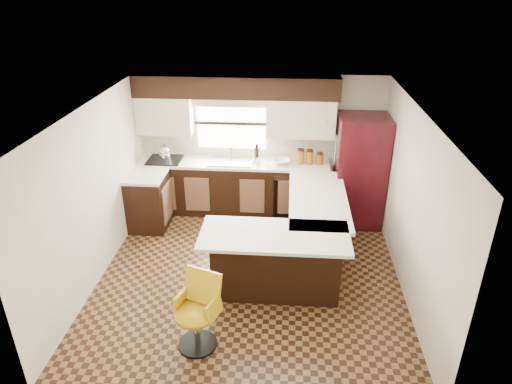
# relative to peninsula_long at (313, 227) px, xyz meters

# --- Properties ---
(floor) EXTENTS (4.40, 4.40, 0.00)m
(floor) POSITION_rel_peninsula_long_xyz_m (-0.90, -0.62, -0.45)
(floor) COLOR #49301A
(floor) RESTS_ON ground
(ceiling) EXTENTS (4.40, 4.40, 0.00)m
(ceiling) POSITION_rel_peninsula_long_xyz_m (-0.90, -0.62, 1.95)
(ceiling) COLOR silver
(ceiling) RESTS_ON wall_back
(wall_back) EXTENTS (4.40, 0.00, 4.40)m
(wall_back) POSITION_rel_peninsula_long_xyz_m (-0.90, 1.58, 0.75)
(wall_back) COLOR beige
(wall_back) RESTS_ON floor
(wall_front) EXTENTS (4.40, 0.00, 4.40)m
(wall_front) POSITION_rel_peninsula_long_xyz_m (-0.90, -2.83, 0.75)
(wall_front) COLOR beige
(wall_front) RESTS_ON floor
(wall_left) EXTENTS (0.00, 4.40, 4.40)m
(wall_left) POSITION_rel_peninsula_long_xyz_m (-3.00, -0.62, 0.75)
(wall_left) COLOR beige
(wall_left) RESTS_ON floor
(wall_right) EXTENTS (0.00, 4.40, 4.40)m
(wall_right) POSITION_rel_peninsula_long_xyz_m (1.20, -0.62, 0.75)
(wall_right) COLOR beige
(wall_right) RESTS_ON floor
(base_cab_back) EXTENTS (3.30, 0.60, 0.90)m
(base_cab_back) POSITION_rel_peninsula_long_xyz_m (-1.35, 1.28, 0.00)
(base_cab_back) COLOR black
(base_cab_back) RESTS_ON floor
(base_cab_left) EXTENTS (0.60, 0.70, 0.90)m
(base_cab_left) POSITION_rel_peninsula_long_xyz_m (-2.70, 0.62, 0.00)
(base_cab_left) COLOR black
(base_cab_left) RESTS_ON floor
(counter_back) EXTENTS (3.30, 0.60, 0.04)m
(counter_back) POSITION_rel_peninsula_long_xyz_m (-1.35, 1.28, 0.47)
(counter_back) COLOR silver
(counter_back) RESTS_ON base_cab_back
(counter_left) EXTENTS (0.60, 0.70, 0.04)m
(counter_left) POSITION_rel_peninsula_long_xyz_m (-2.70, 0.62, 0.47)
(counter_left) COLOR silver
(counter_left) RESTS_ON base_cab_left
(soffit) EXTENTS (3.40, 0.35, 0.36)m
(soffit) POSITION_rel_peninsula_long_xyz_m (-1.30, 1.40, 1.77)
(soffit) COLOR black
(soffit) RESTS_ON wall_back
(upper_cab_left) EXTENTS (0.94, 0.35, 0.64)m
(upper_cab_left) POSITION_rel_peninsula_long_xyz_m (-2.52, 1.40, 1.27)
(upper_cab_left) COLOR beige
(upper_cab_left) RESTS_ON wall_back
(upper_cab_right) EXTENTS (1.14, 0.35, 0.64)m
(upper_cab_right) POSITION_rel_peninsula_long_xyz_m (-0.22, 1.40, 1.27)
(upper_cab_right) COLOR beige
(upper_cab_right) RESTS_ON wall_back
(window_pane) EXTENTS (1.20, 0.02, 0.90)m
(window_pane) POSITION_rel_peninsula_long_xyz_m (-1.40, 1.56, 1.10)
(window_pane) COLOR white
(window_pane) RESTS_ON wall_back
(valance) EXTENTS (1.30, 0.06, 0.18)m
(valance) POSITION_rel_peninsula_long_xyz_m (-1.40, 1.52, 1.49)
(valance) COLOR #D19B93
(valance) RESTS_ON wall_back
(sink) EXTENTS (0.75, 0.45, 0.03)m
(sink) POSITION_rel_peninsula_long_xyz_m (-1.40, 1.25, 0.51)
(sink) COLOR #B2B2B7
(sink) RESTS_ON counter_back
(dishwasher) EXTENTS (0.58, 0.03, 0.78)m
(dishwasher) POSITION_rel_peninsula_long_xyz_m (-0.35, 0.99, -0.02)
(dishwasher) COLOR black
(dishwasher) RESTS_ON floor
(cooktop) EXTENTS (0.58, 0.50, 0.02)m
(cooktop) POSITION_rel_peninsula_long_xyz_m (-2.55, 1.25, 0.51)
(cooktop) COLOR black
(cooktop) RESTS_ON counter_back
(peninsula_long) EXTENTS (0.60, 1.95, 0.90)m
(peninsula_long) POSITION_rel_peninsula_long_xyz_m (0.00, 0.00, 0.00)
(peninsula_long) COLOR black
(peninsula_long) RESTS_ON floor
(peninsula_return) EXTENTS (1.65, 0.60, 0.90)m
(peninsula_return) POSITION_rel_peninsula_long_xyz_m (-0.53, -0.97, 0.00)
(peninsula_return) COLOR black
(peninsula_return) RESTS_ON floor
(counter_pen_long) EXTENTS (0.84, 1.95, 0.04)m
(counter_pen_long) POSITION_rel_peninsula_long_xyz_m (0.05, 0.00, 0.47)
(counter_pen_long) COLOR silver
(counter_pen_long) RESTS_ON peninsula_long
(counter_pen_return) EXTENTS (1.89, 0.84, 0.04)m
(counter_pen_return) POSITION_rel_peninsula_long_xyz_m (-0.55, -1.06, 0.47)
(counter_pen_return) COLOR silver
(counter_pen_return) RESTS_ON peninsula_return
(refrigerator) EXTENTS (0.80, 0.76, 1.86)m
(refrigerator) POSITION_rel_peninsula_long_xyz_m (0.78, 1.07, 0.48)
(refrigerator) COLOR #39090F
(refrigerator) RESTS_ON floor
(bar_chair) EXTENTS (0.63, 0.63, 0.92)m
(bar_chair) POSITION_rel_peninsula_long_xyz_m (-1.38, -2.05, 0.01)
(bar_chair) COLOR gold
(bar_chair) RESTS_ON floor
(kettle) EXTENTS (0.20, 0.20, 0.27)m
(kettle) POSITION_rel_peninsula_long_xyz_m (-2.54, 1.26, 0.65)
(kettle) COLOR silver
(kettle) RESTS_ON cooktop
(percolator) EXTENTS (0.13, 0.13, 0.30)m
(percolator) POSITION_rel_peninsula_long_xyz_m (-0.94, 1.28, 0.65)
(percolator) COLOR silver
(percolator) RESTS_ON counter_back
(mixing_bowl) EXTENTS (0.37, 0.37, 0.07)m
(mixing_bowl) POSITION_rel_peninsula_long_xyz_m (-0.53, 1.27, 0.53)
(mixing_bowl) COLOR white
(mixing_bowl) RESTS_ON counter_back
(canister_large) EXTENTS (0.13, 0.13, 0.24)m
(canister_large) POSITION_rel_peninsula_long_xyz_m (-0.20, 1.30, 0.61)
(canister_large) COLOR #9A5410
(canister_large) RESTS_ON counter_back
(canister_med) EXTENTS (0.13, 0.13, 0.23)m
(canister_med) POSITION_rel_peninsula_long_xyz_m (-0.05, 1.30, 0.61)
(canister_med) COLOR #9A5410
(canister_med) RESTS_ON counter_back
(canister_small) EXTENTS (0.12, 0.12, 0.18)m
(canister_small) POSITION_rel_peninsula_long_xyz_m (0.13, 1.30, 0.58)
(canister_small) COLOR #9A5410
(canister_small) RESTS_ON counter_back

